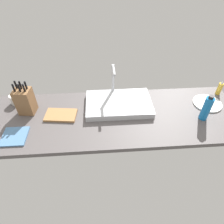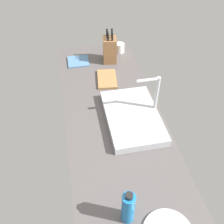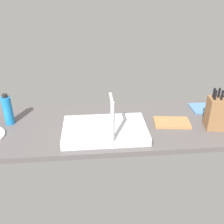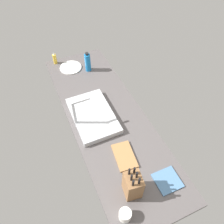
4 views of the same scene
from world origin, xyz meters
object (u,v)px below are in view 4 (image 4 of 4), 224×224
object	(u,v)px
faucet	(76,112)
coffee_mug	(125,215)
cutting_board	(124,156)
knife_block	(133,185)
sink_basin	(93,116)
dinner_plate	(71,67)
water_bottle	(88,62)
dish_towel	(167,180)
soap_bottle	(55,59)

from	to	relation	value
faucet	coffee_mug	size ratio (longest dim) A/B	3.63
faucet	cutting_board	distance (cm)	51.32
coffee_mug	cutting_board	bearing A→B (deg)	-25.49
faucet	knife_block	distance (cm)	71.33
sink_basin	dinner_plate	world-z (taller)	sink_basin
sink_basin	water_bottle	bearing A→B (deg)	-16.38
cutting_board	dish_towel	bearing A→B (deg)	-146.95
sink_basin	coffee_mug	distance (cm)	86.20
faucet	cutting_board	world-z (taller)	faucet
water_bottle	coffee_mug	world-z (taller)	water_bottle
faucet	soap_bottle	distance (cm)	93.57
dinner_plate	coffee_mug	xyz separation A→B (cm)	(-160.19, 12.59, 3.39)
sink_basin	cutting_board	size ratio (longest dim) A/B	2.21
sink_basin	water_bottle	size ratio (longest dim) A/B	2.45
soap_bottle	knife_block	bearing A→B (deg)	-175.87
cutting_board	coffee_mug	distance (cm)	43.75
faucet	water_bottle	xyz separation A→B (cm)	(66.86, -33.06, -7.36)
water_bottle	soap_bottle	bearing A→B (deg)	48.39
water_bottle	coffee_mug	bearing A→B (deg)	168.99
coffee_mug	sink_basin	bearing A→B (deg)	-6.89
knife_block	dinner_plate	world-z (taller)	knife_block
cutting_board	dinner_plate	xyz separation A→B (cm)	(120.80, 6.18, -0.30)
knife_block	water_bottle	size ratio (longest dim) A/B	1.26
soap_bottle	water_bottle	distance (cm)	39.28
faucet	water_bottle	bearing A→B (deg)	-26.31
water_bottle	dinner_plate	world-z (taller)	water_bottle
knife_block	water_bottle	distance (cm)	137.28
sink_basin	cutting_board	xyz separation A→B (cm)	(-46.17, -8.44, -1.63)
water_bottle	cutting_board	bearing A→B (deg)	174.66
knife_block	cutting_board	xyz separation A→B (cm)	(26.40, -7.25, -9.98)
faucet	water_bottle	world-z (taller)	faucet
faucet	dinner_plate	world-z (taller)	faucet
soap_bottle	water_bottle	size ratio (longest dim) A/B	0.64
dish_towel	dinner_plate	bearing A→B (deg)	9.66
cutting_board	soap_bottle	xyz separation A→B (cm)	(135.69, 18.96, 5.12)
soap_bottle	cutting_board	bearing A→B (deg)	-172.05
sink_basin	knife_block	xyz separation A→B (cm)	(-72.57, -1.19, 8.34)
faucet	dish_towel	xyz separation A→B (cm)	(-72.83, -42.29, -16.83)
knife_block	coffee_mug	bearing A→B (deg)	146.07
sink_basin	water_bottle	world-z (taller)	water_bottle
coffee_mug	dinner_plate	bearing A→B (deg)	-4.50
sink_basin	knife_block	world-z (taller)	knife_block
sink_basin	soap_bottle	distance (cm)	90.20
knife_block	dish_towel	xyz separation A→B (cm)	(-3.53, -26.73, -10.28)
faucet	cutting_board	bearing A→B (deg)	-151.99
knife_block	dinner_plate	size ratio (longest dim) A/B	1.17
cutting_board	water_bottle	xyz separation A→B (cm)	(109.75, -10.25, 9.17)
soap_bottle	coffee_mug	xyz separation A→B (cm)	(-175.08, -0.18, -2.03)
faucet	sink_basin	bearing A→B (deg)	-77.16
faucet	knife_block	xyz separation A→B (cm)	(-69.30, -15.56, -6.55)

